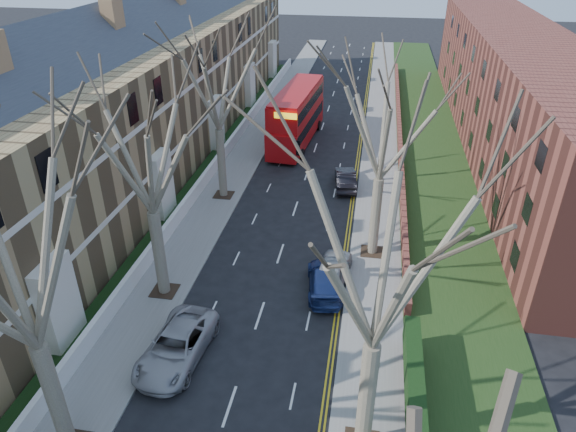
% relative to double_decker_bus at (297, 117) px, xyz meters
% --- Properties ---
extents(pavement_left, '(3.00, 102.00, 0.12)m').
position_rel_double_decker_bus_xyz_m(pavement_left, '(-4.03, -1.12, -2.42)').
color(pavement_left, slate).
rests_on(pavement_left, ground).
extents(pavement_right, '(3.00, 102.00, 0.12)m').
position_rel_double_decker_bus_xyz_m(pavement_right, '(7.97, -1.12, -2.42)').
color(pavement_right, slate).
rests_on(pavement_right, ground).
extents(terrace_left, '(9.70, 78.00, 13.60)m').
position_rel_double_decker_bus_xyz_m(terrace_left, '(-11.68, -9.12, 3.05)').
color(terrace_left, '#93744B').
rests_on(terrace_left, ground).
extents(flats_right, '(13.97, 54.00, 10.00)m').
position_rel_double_decker_bus_xyz_m(flats_right, '(19.43, 2.88, 2.50)').
color(flats_right, brown).
rests_on(flats_right, ground).
extents(front_wall_left, '(0.30, 78.00, 1.00)m').
position_rel_double_decker_bus_xyz_m(front_wall_left, '(-5.68, -9.12, -1.86)').
color(front_wall_left, white).
rests_on(front_wall_left, ground).
extents(grass_verge_right, '(6.00, 102.00, 0.06)m').
position_rel_double_decker_bus_xyz_m(grass_verge_right, '(12.47, -1.12, -2.33)').
color(grass_verge_right, '#1F3A15').
rests_on(grass_verge_right, ground).
extents(tree_left_mid, '(10.50, 10.50, 14.71)m').
position_rel_double_decker_bus_xyz_m(tree_left_mid, '(-3.73, -34.12, 7.08)').
color(tree_left_mid, brown).
rests_on(tree_left_mid, ground).
extents(tree_left_far, '(10.15, 10.15, 14.22)m').
position_rel_double_decker_bus_xyz_m(tree_left_far, '(-3.73, -24.12, 6.76)').
color(tree_left_far, brown).
rests_on(tree_left_far, ground).
extents(tree_left_dist, '(10.50, 10.50, 14.71)m').
position_rel_double_decker_bus_xyz_m(tree_left_dist, '(-3.73, -12.12, 7.08)').
color(tree_left_dist, brown).
rests_on(tree_left_dist, ground).
extents(tree_right_mid, '(10.50, 10.50, 14.71)m').
position_rel_double_decker_bus_xyz_m(tree_right_mid, '(7.67, -32.12, 7.08)').
color(tree_right_mid, brown).
rests_on(tree_right_mid, ground).
extents(tree_right_far, '(10.15, 10.15, 14.22)m').
position_rel_double_decker_bus_xyz_m(tree_right_far, '(7.67, -18.12, 6.76)').
color(tree_right_far, brown).
rests_on(tree_right_far, ground).
extents(double_decker_bus, '(3.71, 12.26, 5.01)m').
position_rel_double_decker_bus_xyz_m(double_decker_bus, '(0.00, 0.00, 0.00)').
color(double_decker_bus, '#A80C0F').
rests_on(double_decker_bus, ground).
extents(car_left_far, '(2.98, 5.64, 1.51)m').
position_rel_double_decker_bus_xyz_m(car_left_far, '(-1.22, -28.79, -1.72)').
color(car_left_far, '#A1A0A5').
rests_on(car_left_far, ground).
extents(car_right_near, '(2.53, 4.90, 1.36)m').
position_rel_double_decker_bus_xyz_m(car_right_near, '(5.12, -22.36, -1.80)').
color(car_right_near, navy).
rests_on(car_right_near, ground).
extents(car_right_mid, '(2.30, 4.62, 1.51)m').
position_rel_double_decker_bus_xyz_m(car_right_mid, '(5.45, -21.31, -1.72)').
color(car_right_mid, gray).
rests_on(car_right_mid, ground).
extents(car_right_far, '(2.06, 4.51, 1.43)m').
position_rel_double_decker_bus_xyz_m(car_right_far, '(5.29, -8.91, -1.76)').
color(car_right_far, black).
rests_on(car_right_far, ground).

